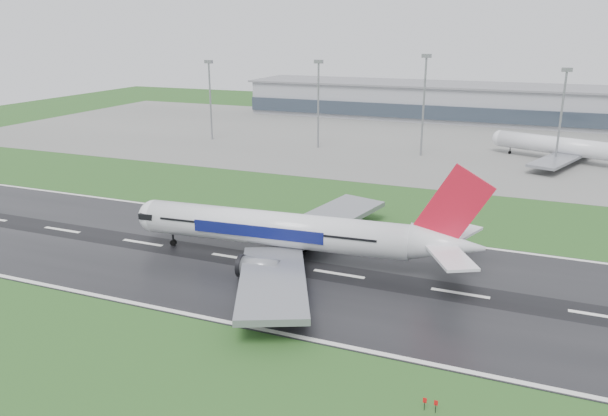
% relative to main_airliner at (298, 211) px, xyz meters
% --- Properties ---
extents(ground, '(520.00, 520.00, 0.00)m').
position_rel_main_airliner_xyz_m(ground, '(28.69, -2.95, -9.43)').
color(ground, '#20491A').
rests_on(ground, ground).
extents(runway, '(400.00, 45.00, 0.10)m').
position_rel_main_airliner_xyz_m(runway, '(28.69, -2.95, -9.38)').
color(runway, black).
rests_on(runway, ground).
extents(apron, '(400.00, 130.00, 0.08)m').
position_rel_main_airliner_xyz_m(apron, '(28.69, 122.05, -9.39)').
color(apron, slate).
rests_on(apron, ground).
extents(terminal, '(240.00, 36.00, 15.00)m').
position_rel_main_airliner_xyz_m(terminal, '(28.69, 182.05, -1.93)').
color(terminal, gray).
rests_on(terminal, ground).
extents(main_airliner, '(67.54, 64.77, 18.65)m').
position_rel_main_airliner_xyz_m(main_airliner, '(0.00, 0.00, 0.00)').
color(main_airliner, silver).
rests_on(main_airliner, runway).
extents(parked_airliner, '(65.70, 63.58, 15.27)m').
position_rel_main_airliner_xyz_m(parked_airliner, '(47.08, 104.60, -1.71)').
color(parked_airliner, silver).
rests_on(parked_airliner, apron).
extents(floodmast_0, '(0.64, 0.64, 27.59)m').
position_rel_main_airliner_xyz_m(floodmast_0, '(-74.75, 97.05, 4.37)').
color(floodmast_0, gray).
rests_on(floodmast_0, ground).
extents(floodmast_1, '(0.64, 0.64, 28.48)m').
position_rel_main_airliner_xyz_m(floodmast_1, '(-32.59, 97.05, 4.81)').
color(floodmast_1, gray).
rests_on(floodmast_1, ground).
extents(floodmast_2, '(0.64, 0.64, 30.94)m').
position_rel_main_airliner_xyz_m(floodmast_2, '(3.06, 97.05, 6.04)').
color(floodmast_2, gray).
rests_on(floodmast_2, ground).
extents(floodmast_3, '(0.64, 0.64, 27.75)m').
position_rel_main_airliner_xyz_m(floodmast_3, '(43.36, 97.05, 4.45)').
color(floodmast_3, gray).
rests_on(floodmast_3, ground).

